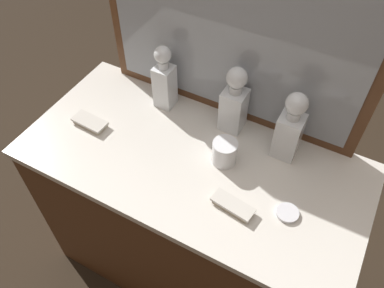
# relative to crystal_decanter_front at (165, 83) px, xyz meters

# --- Properties ---
(ground_plane) EXTENTS (6.00, 6.00, 0.00)m
(ground_plane) POSITION_rel_crystal_decanter_front_xyz_m (0.23, -0.20, -0.97)
(ground_plane) COLOR #2D2319
(dresser) EXTENTS (1.26, 0.61, 0.86)m
(dresser) POSITION_rel_crystal_decanter_front_xyz_m (0.23, -0.20, -0.54)
(dresser) COLOR brown
(dresser) RESTS_ON ground_plane
(dresser_mirror) EXTENTS (1.01, 0.03, 0.72)m
(dresser_mirror) POSITION_rel_crystal_decanter_front_xyz_m (0.23, 0.08, 0.25)
(dresser_mirror) COLOR brown
(dresser_mirror) RESTS_ON dresser
(crystal_decanter_front) EXTENTS (0.07, 0.07, 0.27)m
(crystal_decanter_front) POSITION_rel_crystal_decanter_front_xyz_m (0.00, 0.00, 0.00)
(crystal_decanter_front) COLOR white
(crystal_decanter_front) RESTS_ON dresser
(crystal_decanter_far_left) EXTENTS (0.08, 0.08, 0.28)m
(crystal_decanter_far_left) POSITION_rel_crystal_decanter_front_xyz_m (0.51, -0.02, 0.00)
(crystal_decanter_far_left) COLOR white
(crystal_decanter_far_left) RESTS_ON dresser
(crystal_decanter_right) EXTENTS (0.09, 0.09, 0.28)m
(crystal_decanter_right) POSITION_rel_crystal_decanter_front_xyz_m (0.29, 0.01, 0.00)
(crystal_decanter_right) COLOR white
(crystal_decanter_right) RESTS_ON dresser
(crystal_tumbler_center) EXTENTS (0.09, 0.09, 0.09)m
(crystal_tumbler_center) POSITION_rel_crystal_decanter_front_xyz_m (0.34, -0.16, -0.07)
(crystal_tumbler_center) COLOR white
(crystal_tumbler_center) RESTS_ON dresser
(silver_brush_right) EXTENTS (0.15, 0.07, 0.02)m
(silver_brush_right) POSITION_rel_crystal_decanter_front_xyz_m (0.45, -0.32, -0.10)
(silver_brush_right) COLOR #B7A88C
(silver_brush_right) RESTS_ON dresser
(silver_brush_rear) EXTENTS (0.14, 0.07, 0.02)m
(silver_brush_rear) POSITION_rel_crystal_decanter_front_xyz_m (-0.20, -0.24, -0.10)
(silver_brush_rear) COLOR #B7A88C
(silver_brush_rear) RESTS_ON dresser
(porcelain_dish) EXTENTS (0.07, 0.07, 0.01)m
(porcelain_dish) POSITION_rel_crystal_decanter_front_xyz_m (0.61, -0.26, -0.10)
(porcelain_dish) COLOR silver
(porcelain_dish) RESTS_ON dresser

